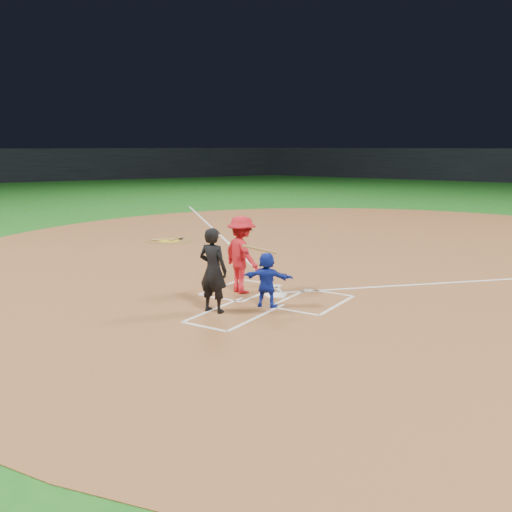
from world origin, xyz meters
The scene contains 13 objects.
ground centered at (0.00, 0.00, 0.00)m, with size 120.00×120.00×0.00m, color #165A18.
home_plate_dirt centered at (0.00, 6.00, 0.01)m, with size 28.00×28.00×0.01m, color brown.
stadium_wall_left centered at (-42.00, 24.00, 1.60)m, with size 1.20×60.00×3.20m, color black.
home_plate centered at (0.00, 0.00, 0.02)m, with size 0.60×0.60×0.02m, color white.
on_deck_circle centered at (-7.32, 4.69, 0.02)m, with size 1.70×1.70×0.01m, color brown.
on_deck_logo centered at (-7.32, 4.69, 0.02)m, with size 0.80×0.80×0.00m, color yellow.
on_deck_bat_a centered at (-7.17, 4.94, 0.05)m, with size 0.06×0.06×0.84m, color olive.
on_deck_bat_b centered at (-7.52, 4.59, 0.05)m, with size 0.06×0.06×0.84m, color #A7813D.
bat_weight_donut centered at (-7.12, 5.09, 0.05)m, with size 0.19×0.19×0.05m, color black.
catcher centered at (0.30, -0.91, 0.62)m, with size 1.13×0.36×1.22m, color #1429A9.
umpire centered at (-0.46, -1.86, 0.92)m, with size 0.66×0.44×1.82m, color black.
chalk_markings centered at (0.00, 5.29, 0.01)m, with size 28.35×17.32×0.01m.
batter_at_plate centered at (-0.84, -0.17, 0.94)m, with size 1.57×1.10×1.86m.
Camera 1 is at (6.55, -11.32, 3.52)m, focal length 40.00 mm.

